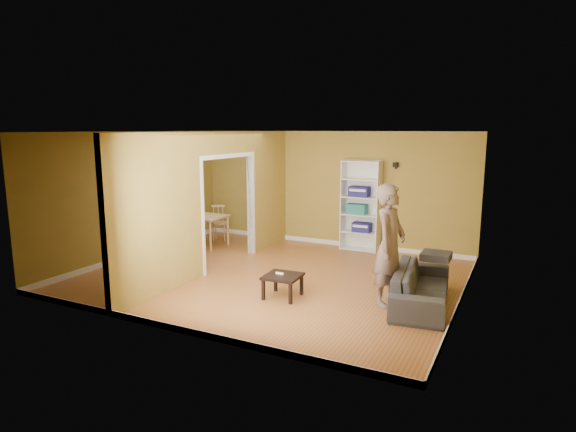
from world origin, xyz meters
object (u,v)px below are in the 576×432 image
object	(u,v)px
chair_near	(183,229)
dining_table	(201,218)
bookshelf	(361,206)
chair_left	(177,221)
chair_far	(220,222)
coffee_table	(283,278)
person	(390,235)
sofa	(422,281)

from	to	relation	value
chair_near	dining_table	bearing A→B (deg)	94.31
bookshelf	chair_left	world-z (taller)	bookshelf
chair_near	chair_far	xyz separation A→B (m)	(0.04, 1.32, -0.06)
coffee_table	bookshelf	bearing A→B (deg)	87.78
person	chair_near	world-z (taller)	person
bookshelf	dining_table	xyz separation A→B (m)	(-3.41, -1.27, -0.36)
sofa	chair_near	xyz separation A→B (m)	(-5.28, 0.94, 0.12)
bookshelf	chair_near	bearing A→B (deg)	-150.43
coffee_table	chair_far	bearing A→B (deg)	137.60
chair_near	chair_far	size ratio (longest dim) A/B	1.13
person	bookshelf	distance (m)	3.40
person	coffee_table	size ratio (longest dim) A/B	3.93
coffee_table	chair_far	size ratio (longest dim) A/B	0.63
chair_far	coffee_table	bearing A→B (deg)	115.69
chair_left	chair_far	bearing A→B (deg)	154.35
coffee_table	dining_table	size ratio (longest dim) A/B	0.49
dining_table	chair_near	distance (m)	0.66
sofa	bookshelf	distance (m)	3.49
person	chair_far	world-z (taller)	person
bookshelf	coffee_table	world-z (taller)	bookshelf
dining_table	chair_far	distance (m)	0.70
person	chair_near	distance (m)	5.00
chair_left	chair_far	distance (m)	1.00
coffee_table	chair_left	distance (m)	4.59
sofa	chair_near	world-z (taller)	chair_near
chair_far	dining_table	bearing A→B (deg)	62.73
person	chair_far	size ratio (longest dim) A/B	2.47
bookshelf	chair_far	xyz separation A→B (m)	(-3.34, -0.60, -0.55)
coffee_table	dining_table	bearing A→B (deg)	145.40
sofa	coffee_table	world-z (taller)	sofa
bookshelf	coffee_table	xyz separation A→B (m)	(-0.14, -3.53, -0.68)
dining_table	chair_near	bearing A→B (deg)	-88.29
person	chair_near	xyz separation A→B (m)	(-4.83, 1.16, -0.59)
sofa	chair_left	xyz separation A→B (m)	(-6.01, 1.62, 0.12)
person	coffee_table	distance (m)	1.81
sofa	chair_left	distance (m)	6.23
sofa	chair_far	world-z (taller)	chair_far
sofa	bookshelf	bearing A→B (deg)	26.44
coffee_table	chair_left	bearing A→B (deg)	150.05
dining_table	chair_left	distance (m)	0.72
sofa	person	size ratio (longest dim) A/B	0.90
bookshelf	chair_left	size ratio (longest dim) A/B	2.00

